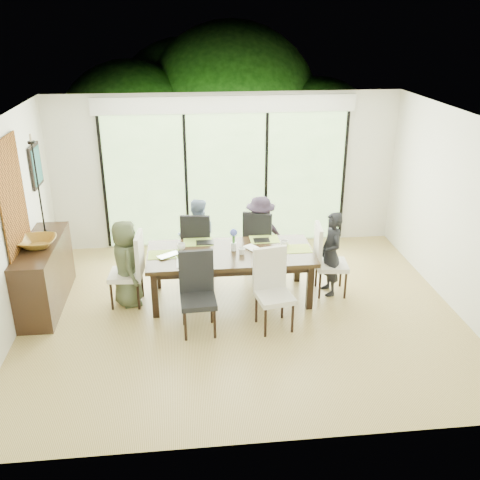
{
  "coord_description": "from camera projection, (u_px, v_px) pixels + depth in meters",
  "views": [
    {
      "loc": [
        -0.73,
        -6.5,
        3.88
      ],
      "look_at": [
        0.0,
        0.25,
        1.0
      ],
      "focal_mm": 40.0,
      "sensor_mm": 36.0,
      "label": 1
    }
  ],
  "objects": [
    {
      "name": "table_leg_fr",
      "position": [
        310.0,
        287.0,
        7.51
      ],
      "size": [
        0.09,
        0.09,
        0.68
      ],
      "primitive_type": "cube",
      "color": "black",
      "rests_on": "floor"
    },
    {
      "name": "art_frame",
      "position": [
        36.0,
        166.0,
        8.12
      ],
      "size": [
        0.03,
        0.55,
        0.65
      ],
      "primitive_type": "cube",
      "color": "black",
      "rests_on": "wall_left"
    },
    {
      "name": "candlestick_base",
      "position": [
        45.0,
        233.0,
        7.71
      ],
      "size": [
        0.11,
        0.11,
        0.04
      ],
      "primitive_type": "cylinder",
      "color": "black",
      "rests_on": "sideboard"
    },
    {
      "name": "candlestick_pan",
      "position": [
        31.0,
        142.0,
        7.19
      ],
      "size": [
        0.11,
        0.11,
        0.03
      ],
      "primitive_type": "cylinder",
      "color": "black",
      "rests_on": "sideboard"
    },
    {
      "name": "chair_near_right",
      "position": [
        275.0,
        291.0,
        6.97
      ],
      "size": [
        0.53,
        0.53,
        1.09
      ],
      "primitive_type": null,
      "rotation": [
        0.0,
        0.0,
        0.18
      ],
      "color": "beige",
      "rests_on": "floor"
    },
    {
      "name": "tablet_far_r",
      "position": [
        262.0,
        240.0,
        8.0
      ],
      "size": [
        0.24,
        0.17,
        0.01
      ],
      "primitive_type": "cube",
      "color": "black",
      "rests_on": "table_top"
    },
    {
      "name": "wall_right",
      "position": [
        460.0,
        214.0,
        7.31
      ],
      "size": [
        0.02,
        5.0,
        2.7
      ],
      "primitive_type": "cube",
      "color": "beige",
      "rests_on": "floor"
    },
    {
      "name": "platter_base",
      "position": [
        193.0,
        261.0,
        7.3
      ],
      "size": [
        0.26,
        0.26,
        0.02
      ],
      "primitive_type": "cube",
      "color": "white",
      "rests_on": "table_top"
    },
    {
      "name": "wall_left",
      "position": [
        4.0,
        232.0,
        6.71
      ],
      "size": [
        0.02,
        5.0,
        2.7
      ],
      "primitive_type": "cube",
      "color": "beige",
      "rests_on": "floor"
    },
    {
      "name": "ceiling",
      "position": [
        242.0,
        119.0,
        6.48
      ],
      "size": [
        6.0,
        5.0,
        0.01
      ],
      "primitive_type": "cube",
      "color": "white",
      "rests_on": "wall_back"
    },
    {
      "name": "rail_top",
      "position": [
        220.0,
        186.0,
        11.17
      ],
      "size": [
        6.0,
        0.08,
        0.06
      ],
      "primitive_type": "cube",
      "color": "#513E22",
      "rests_on": "deck"
    },
    {
      "name": "placemat_right",
      "position": [
        296.0,
        249.0,
        7.73
      ],
      "size": [
        0.43,
        0.32,
        0.01
      ],
      "primitive_type": "cube",
      "color": "#9FB741",
      "rests_on": "table_top"
    },
    {
      "name": "sideboard",
      "position": [
        45.0,
        274.0,
        7.58
      ],
      "size": [
        0.47,
        1.68,
        0.95
      ],
      "primitive_type": "cube",
      "color": "black",
      "rests_on": "floor"
    },
    {
      "name": "blinds_header",
      "position": [
        226.0,
        104.0,
        8.81
      ],
      "size": [
        4.4,
        0.06,
        0.28
      ],
      "primitive_type": "cube",
      "color": "white",
      "rests_on": "wall_back"
    },
    {
      "name": "glass_doors",
      "position": [
        226.0,
        180.0,
        9.33
      ],
      "size": [
        4.2,
        0.02,
        2.3
      ],
      "primitive_type": "cube",
      "color": "#598C3F",
      "rests_on": "wall_back"
    },
    {
      "name": "bowl",
      "position": [
        37.0,
        242.0,
        7.28
      ],
      "size": [
        0.5,
        0.5,
        0.12
      ],
      "primitive_type": "imported",
      "color": "brown",
      "rests_on": "sideboard"
    },
    {
      "name": "wall_back",
      "position": [
        226.0,
        171.0,
        9.31
      ],
      "size": [
        6.0,
        0.02,
        2.7
      ],
      "primitive_type": "cube",
      "color": "silver",
      "rests_on": "floor"
    },
    {
      "name": "chair_right_end",
      "position": [
        332.0,
        260.0,
        7.86
      ],
      "size": [
        0.5,
        0.5,
        1.09
      ],
      "primitive_type": null,
      "rotation": [
        0.0,
        0.0,
        1.47
      ],
      "color": "silver",
      "rests_on": "floor"
    },
    {
      "name": "mullion_a",
      "position": [
        104.0,
        184.0,
        9.11
      ],
      "size": [
        0.05,
        0.04,
        2.3
      ],
      "primitive_type": "cube",
      "color": "black",
      "rests_on": "wall_back"
    },
    {
      "name": "cup_b",
      "position": [
        242.0,
        251.0,
        7.55
      ],
      "size": [
        0.14,
        0.14,
        0.09
      ],
      "primitive_type": "imported",
      "rotation": [
        0.0,
        0.0,
        2.31
      ],
      "color": "white",
      "rests_on": "table_top"
    },
    {
      "name": "cup_c",
      "position": [
        284.0,
        244.0,
        7.79
      ],
      "size": [
        0.17,
        0.17,
        0.09
      ],
      "primitive_type": "imported",
      "rotation": [
        0.0,
        0.0,
        3.77
      ],
      "color": "white",
      "rests_on": "table_top"
    },
    {
      "name": "chair_left_end",
      "position": [
        125.0,
        269.0,
        7.57
      ],
      "size": [
        0.49,
        0.49,
        1.09
      ],
      "primitive_type": null,
      "rotation": [
        0.0,
        0.0,
        -1.65
      ],
      "color": "silver",
      "rests_on": "floor"
    },
    {
      "name": "foliage_left",
      "position": [
        133.0,
        136.0,
        11.56
      ],
      "size": [
        3.2,
        3.2,
        3.2
      ],
      "primitive_type": "sphere",
      "color": "#14380F",
      "rests_on": "ground"
    },
    {
      "name": "papers",
      "position": [
        279.0,
        251.0,
        7.66
      ],
      "size": [
        0.3,
        0.22,
        0.0
      ],
      "primitive_type": "cube",
      "color": "white",
      "rests_on": "table_top"
    },
    {
      "name": "foliage_far",
      "position": [
        187.0,
        116.0,
        12.79
      ],
      "size": [
        3.6,
        3.6,
        3.6
      ],
      "primitive_type": "sphere",
      "color": "#14380F",
      "rests_on": "ground"
    },
    {
      "name": "table_leg_fl",
      "position": [
        155.0,
        295.0,
        7.3
      ],
      "size": [
        0.09,
        0.09,
        0.68
      ],
      "primitive_type": "cube",
      "color": "black",
      "rests_on": "floor"
    },
    {
      "name": "candle",
      "position": [
        31.0,
        138.0,
        7.17
      ],
      "size": [
        0.04,
        0.04,
        0.11
      ],
      "primitive_type": "cylinder",
      "color": "silver",
      "rests_on": "sideboard"
    },
    {
      "name": "candlestick_shaft",
      "position": [
        39.0,
        189.0,
        7.45
      ],
      "size": [
        0.03,
        0.03,
        1.32
      ],
      "primitive_type": "cylinder",
      "color": "black",
      "rests_on": "sideboard"
    },
    {
      "name": "chair_far_left",
      "position": [
        197.0,
        243.0,
        8.45
      ],
      "size": [
        0.52,
        0.52,
        1.09
      ],
      "primitive_type": null,
      "rotation": [
        0.0,
        0.0,
        2.99
      ],
      "color": "black",
      "rests_on": "floor"
    },
    {
      "name": "book",
      "position": [
        247.0,
        249.0,
        7.71
      ],
      "size": [
        0.26,
        0.27,
        0.02
      ],
      "primitive_type": "imported",
      "rotation": [
        0.0,
        0.0,
        0.57
      ],
      "color": "white",
      "rests_on": "table_top"
    },
    {
      "name": "table_top",
      "position": [
        231.0,
        254.0,
        7.65
      ],
      "size": [
        2.37,
        1.09,
        0.06
      ],
      "primitive_type": "cube",
      "color": "black",
      "rests_on": "floor"
    },
    {
      "name": "laptop",
      "position": [
        171.0,
        257.0,
        7.46
      ],
      "size": [
        0.39,
        0.36,
        0.03
      ],
      "primitive_type": "imported",
      "rotation": [
        0.0,
        0.0,
        0.6
      ],
      "color": "silver",
      "rests_on": "table_top"
    },
    {
      "name": "placemat_far_r",
      "position": [
        264.0,
        239.0,
        8.06
      ],
      "size": [
        0.43,
        0.32,
        0.01
      ],
      "primitive_type": "cube",
      "color": "#A5C747",
      "rests_on": "table_top"
    },
    {
      "name": "mullion_b",
      "position": [
        186.0,
        182.0,
        9.25
      ],
      "size": [
        0.05,
        0.04,
        2.3
      ],
      "primitive_type": "cube",
      "color": "black",
      "rests_on": "wall_back"
    },
    {
      "name": "foliage_right",
      "position": [
        316.0,
        142.0,
        11.84
      ],
      "size": [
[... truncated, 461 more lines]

